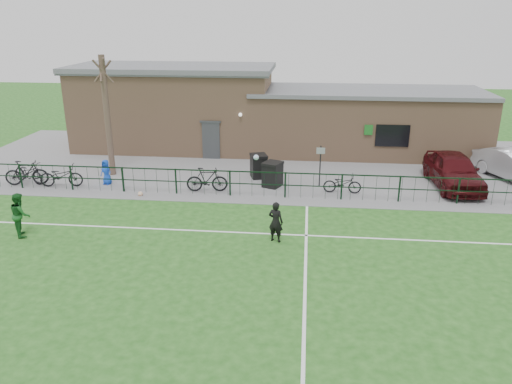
# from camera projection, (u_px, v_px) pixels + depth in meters

# --- Properties ---
(ground) EXTENTS (90.00, 90.00, 0.00)m
(ground) POSITION_uv_depth(u_px,v_px,m) (239.00, 287.00, 15.11)
(ground) COLOR #1D5017
(ground) RESTS_ON ground
(paving_strip) EXTENTS (34.00, 13.00, 0.02)m
(paving_strip) POSITION_uv_depth(u_px,v_px,m) (272.00, 163.00, 27.75)
(paving_strip) COLOR slate
(paving_strip) RESTS_ON ground
(pitch_line_touch) EXTENTS (28.00, 0.10, 0.01)m
(pitch_line_touch) POSITION_uv_depth(u_px,v_px,m) (262.00, 198.00, 22.41)
(pitch_line_touch) COLOR white
(pitch_line_touch) RESTS_ON ground
(pitch_line_mid) EXTENTS (28.00, 0.10, 0.01)m
(pitch_line_mid) POSITION_uv_depth(u_px,v_px,m) (253.00, 233.00, 18.85)
(pitch_line_mid) COLOR white
(pitch_line_mid) RESTS_ON ground
(pitch_line_perp) EXTENTS (0.10, 16.00, 0.01)m
(pitch_line_perp) POSITION_uv_depth(u_px,v_px,m) (305.00, 291.00, 14.91)
(pitch_line_perp) COLOR white
(pitch_line_perp) RESTS_ON ground
(perimeter_fence) EXTENTS (28.00, 0.10, 1.20)m
(perimeter_fence) POSITION_uv_depth(u_px,v_px,m) (263.00, 184.00, 22.40)
(perimeter_fence) COLOR black
(perimeter_fence) RESTS_ON ground
(bare_tree) EXTENTS (0.30, 0.30, 6.00)m
(bare_tree) POSITION_uv_depth(u_px,v_px,m) (107.00, 117.00, 24.72)
(bare_tree) COLOR #48362C
(bare_tree) RESTS_ON ground
(wheelie_bin_left) EXTENTS (1.02, 1.07, 1.12)m
(wheelie_bin_left) POSITION_uv_depth(u_px,v_px,m) (272.00, 175.00, 23.74)
(wheelie_bin_left) COLOR black
(wheelie_bin_left) RESTS_ON paving_strip
(wheelie_bin_right) EXTENTS (0.95, 1.02, 1.11)m
(wheelie_bin_right) POSITION_uv_depth(u_px,v_px,m) (259.00, 167.00, 25.04)
(wheelie_bin_right) COLOR black
(wheelie_bin_right) RESTS_ON paving_strip
(sign_post) EXTENTS (0.07, 0.07, 2.00)m
(sign_post) POSITION_uv_depth(u_px,v_px,m) (320.00, 166.00, 23.61)
(sign_post) COLOR black
(sign_post) RESTS_ON paving_strip
(car_maroon) EXTENTS (2.18, 4.91, 1.64)m
(car_maroon) POSITION_uv_depth(u_px,v_px,m) (453.00, 170.00, 23.62)
(car_maroon) COLOR #400B0E
(car_maroon) RESTS_ON paving_strip
(bicycle_a) EXTENTS (2.07, 1.40, 1.03)m
(bicycle_a) POSITION_uv_depth(u_px,v_px,m) (29.00, 172.00, 24.30)
(bicycle_a) COLOR black
(bicycle_a) RESTS_ON paving_strip
(bicycle_b) EXTENTS (2.09, 1.00, 1.21)m
(bicycle_b) POSITION_uv_depth(u_px,v_px,m) (26.00, 173.00, 23.93)
(bicycle_b) COLOR black
(bicycle_b) RESTS_ON paving_strip
(bicycle_c) EXTENTS (2.11, 0.99, 1.07)m
(bicycle_c) POSITION_uv_depth(u_px,v_px,m) (61.00, 176.00, 23.75)
(bicycle_c) COLOR black
(bicycle_c) RESTS_ON paving_strip
(bicycle_d) EXTENTS (1.96, 0.75, 1.15)m
(bicycle_d) POSITION_uv_depth(u_px,v_px,m) (207.00, 180.00, 23.06)
(bicycle_d) COLOR black
(bicycle_d) RESTS_ON paving_strip
(bicycle_e) EXTENTS (1.74, 0.65, 0.91)m
(bicycle_e) POSITION_uv_depth(u_px,v_px,m) (342.00, 183.00, 22.90)
(bicycle_e) COLOR black
(bicycle_e) RESTS_ON paving_strip
(spectator_child) EXTENTS (0.68, 0.55, 1.22)m
(spectator_child) POSITION_uv_depth(u_px,v_px,m) (106.00, 172.00, 24.05)
(spectator_child) COLOR blue
(spectator_child) RESTS_ON paving_strip
(goalkeeper_kick) EXTENTS (1.45, 3.28, 2.44)m
(goalkeeper_kick) POSITION_uv_depth(u_px,v_px,m) (275.00, 219.00, 18.02)
(goalkeeper_kick) COLOR black
(goalkeeper_kick) RESTS_ON ground
(outfield_player) EXTENTS (0.97, 1.02, 1.66)m
(outfield_player) POSITION_uv_depth(u_px,v_px,m) (20.00, 214.00, 18.43)
(outfield_player) COLOR #18541E
(outfield_player) RESTS_ON ground
(ball_ground) EXTENTS (0.22, 0.22, 0.22)m
(ball_ground) POSITION_uv_depth(u_px,v_px,m) (140.00, 194.00, 22.66)
(ball_ground) COLOR white
(ball_ground) RESTS_ON ground
(clubhouse) EXTENTS (24.25, 5.40, 4.96)m
(clubhouse) POSITION_uv_depth(u_px,v_px,m) (261.00, 113.00, 29.90)
(clubhouse) COLOR #A77D5D
(clubhouse) RESTS_ON ground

